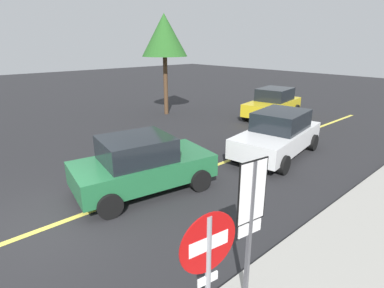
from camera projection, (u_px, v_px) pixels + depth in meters
ground_plane at (53, 225)px, 7.07m from camera, size 80.00×80.00×0.00m
lane_marking_centre at (158, 187)px, 8.96m from camera, size 28.00×0.16×0.01m
stop_sign at (208, 269)px, 3.46m from camera, size 0.75×0.13×2.34m
speed_limit_sign at (251, 208)px, 4.44m from camera, size 0.54×0.10×2.52m
car_yellow_behind_van at (273, 103)px, 16.95m from camera, size 4.41×2.60×1.65m
car_green_near_curb at (142, 164)px, 8.52m from camera, size 4.13×2.56×1.63m
car_white_far_lane at (278, 134)px, 11.24m from camera, size 4.58×2.60×1.67m
tree_left_verge at (164, 36)px, 16.71m from camera, size 2.55×2.55×5.59m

